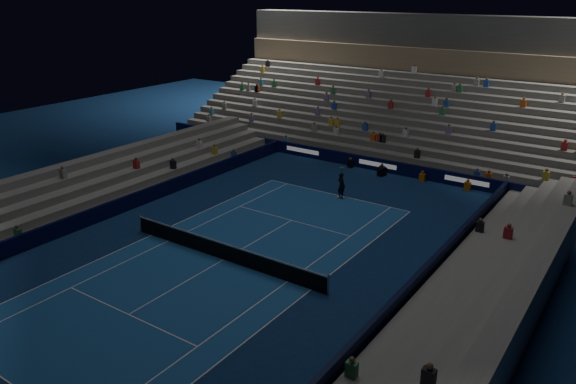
% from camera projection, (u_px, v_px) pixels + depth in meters
% --- Properties ---
extents(ground, '(90.00, 90.00, 0.00)m').
position_uv_depth(ground, '(224.00, 260.00, 29.42)').
color(ground, '#0D254F').
rests_on(ground, ground).
extents(court_surface, '(10.97, 23.77, 0.01)m').
position_uv_depth(court_surface, '(224.00, 260.00, 29.41)').
color(court_surface, '#1A4F93').
rests_on(court_surface, ground).
extents(sponsor_barrier_far, '(44.00, 0.25, 1.00)m').
position_uv_depth(sponsor_barrier_far, '(378.00, 165.00, 43.55)').
color(sponsor_barrier_far, '#080C33').
rests_on(sponsor_barrier_far, ground).
extents(sponsor_barrier_east, '(0.25, 37.00, 1.00)m').
position_uv_depth(sponsor_barrier_east, '(394.00, 308.00, 24.09)').
color(sponsor_barrier_east, black).
rests_on(sponsor_barrier_east, ground).
extents(sponsor_barrier_west, '(0.25, 37.00, 1.00)m').
position_uv_depth(sponsor_barrier_west, '(104.00, 212.00, 34.40)').
color(sponsor_barrier_west, black).
rests_on(sponsor_barrier_west, ground).
extents(grandstand_main, '(44.00, 15.20, 11.20)m').
position_uv_depth(grandstand_main, '(426.00, 108.00, 49.83)').
color(grandstand_main, '#63635E').
rests_on(grandstand_main, ground).
extents(grandstand_east, '(5.00, 37.00, 2.50)m').
position_uv_depth(grandstand_east, '(475.00, 325.00, 22.10)').
color(grandstand_east, slate).
rests_on(grandstand_east, ground).
extents(grandstand_west, '(5.00, 37.00, 2.50)m').
position_uv_depth(grandstand_west, '(69.00, 194.00, 36.10)').
color(grandstand_west, gray).
rests_on(grandstand_west, ground).
extents(tennis_net, '(12.90, 0.10, 1.10)m').
position_uv_depth(tennis_net, '(223.00, 251.00, 29.24)').
color(tennis_net, '#B2B2B7').
rests_on(tennis_net, ground).
extents(tennis_player, '(0.77, 0.63, 1.82)m').
position_uv_depth(tennis_player, '(341.00, 186.00, 37.71)').
color(tennis_player, black).
rests_on(tennis_player, ground).
extents(broadcast_camera, '(0.66, 1.02, 0.65)m').
position_uv_depth(broadcast_camera, '(382.00, 171.00, 42.47)').
color(broadcast_camera, black).
rests_on(broadcast_camera, ground).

